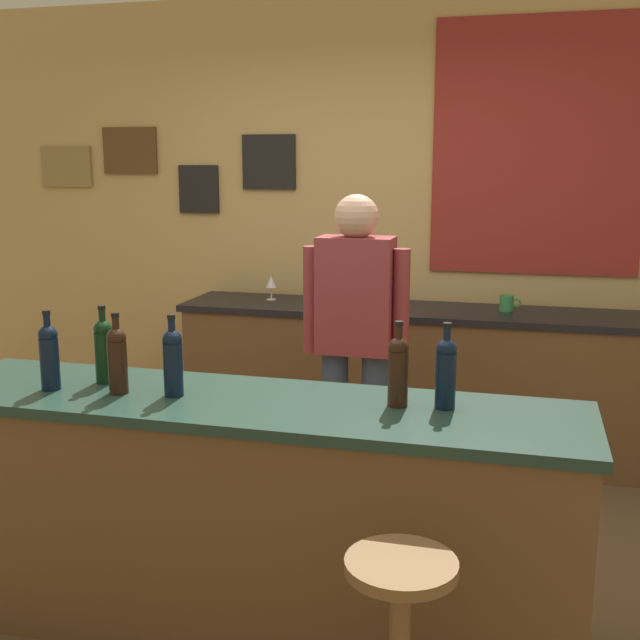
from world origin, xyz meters
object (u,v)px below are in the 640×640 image
(wine_bottle_d, at_px, (173,360))
(wine_glass_b, at_px, (319,284))
(wine_bottle_b, at_px, (104,349))
(wine_bottle_e, at_px, (398,369))
(bartender, at_px, (355,337))
(wine_glass_a, at_px, (271,283))
(bar_stool, at_px, (400,631))
(wine_bottle_c, at_px, (117,358))
(wine_bottle_a, at_px, (49,355))
(coffee_mug, at_px, (507,303))
(wine_bottle_f, at_px, (446,371))

(wine_bottle_d, distance_m, wine_glass_b, 2.16)
(wine_bottle_b, bearing_deg, wine_bottle_e, -0.13)
(wine_glass_b, bearing_deg, wine_bottle_b, -98.77)
(bartender, relative_size, wine_glass_a, 10.45)
(bartender, xyz_separation_m, wine_bottle_d, (-0.45, -1.06, 0.12))
(wine_bottle_b, bearing_deg, bar_stool, -26.89)
(wine_bottle_d, bearing_deg, wine_bottle_c, -174.33)
(wine_bottle_a, bearing_deg, bartender, 49.80)
(wine_glass_a, height_order, coffee_mug, wine_glass_a)
(wine_bottle_f, relative_size, wine_glass_b, 1.97)
(bar_stool, distance_m, wine_glass_b, 2.93)
(wine_glass_a, xyz_separation_m, coffee_mug, (1.47, -0.01, -0.06))
(wine_bottle_a, bearing_deg, wine_glass_a, 85.94)
(wine_bottle_b, height_order, wine_bottle_c, same)
(bar_stool, height_order, wine_bottle_b, wine_bottle_b)
(wine_bottle_f, xyz_separation_m, wine_glass_b, (-1.00, 2.05, -0.05))
(wine_bottle_c, distance_m, wine_bottle_d, 0.21)
(wine_bottle_e, bearing_deg, wine_bottle_a, -174.02)
(bartender, height_order, wine_glass_b, bartender)
(bartender, bearing_deg, wine_bottle_c, -121.49)
(bartender, relative_size, wine_bottle_e, 5.29)
(wine_bottle_b, xyz_separation_m, wine_glass_a, (0.01, 2.04, -0.05))
(wine_bottle_a, xyz_separation_m, wine_bottle_e, (1.30, 0.14, 0.00))
(wine_bottle_a, relative_size, wine_bottle_c, 1.00)
(bar_stool, relative_size, wine_glass_a, 4.39)
(wine_bottle_f, relative_size, wine_glass_a, 1.97)
(wine_bottle_c, xyz_separation_m, wine_glass_b, (0.20, 2.18, -0.05))
(wine_bottle_e, distance_m, wine_bottle_f, 0.17)
(wine_bottle_f, relative_size, coffee_mug, 2.45)
(wine_bottle_a, bearing_deg, wine_bottle_f, 5.97)
(wine_bottle_e, height_order, wine_bottle_f, same)
(wine_bottle_b, xyz_separation_m, wine_bottle_f, (1.32, 0.01, 0.00))
(wine_bottle_b, bearing_deg, wine_glass_b, 81.23)
(bartender, distance_m, wine_bottle_f, 1.10)
(wine_bottle_b, bearing_deg, wine_bottle_f, 0.62)
(wine_bottle_a, bearing_deg, wine_bottle_d, 5.21)
(bartender, height_order, wine_bottle_a, bartender)
(wine_bottle_d, bearing_deg, bar_stool, -30.46)
(wine_bottle_d, xyz_separation_m, coffee_mug, (1.14, 2.13, -0.11))
(wine_bottle_e, distance_m, coffee_mug, 2.06)
(bar_stool, xyz_separation_m, wine_bottle_c, (-1.15, 0.53, 0.60))
(wine_bottle_f, bearing_deg, wine_bottle_a, -174.03)
(wine_bottle_a, relative_size, wine_bottle_d, 1.00)
(wine_glass_a, bearing_deg, coffee_mug, -0.37)
(wine_glass_b, bearing_deg, wine_bottle_d, -89.50)
(bartender, xyz_separation_m, wine_bottle_a, (-0.94, -1.11, 0.12))
(wine_bottle_c, bearing_deg, bartender, 58.51)
(wine_glass_a, bearing_deg, wine_glass_b, 4.06)
(wine_bottle_e, relative_size, coffee_mug, 2.45)
(wine_bottle_d, bearing_deg, wine_glass_a, 98.83)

